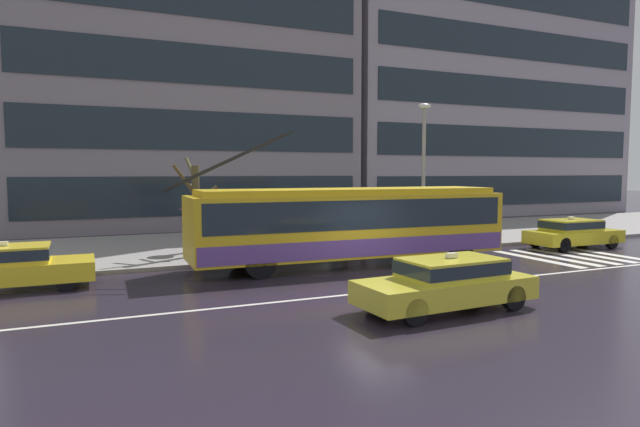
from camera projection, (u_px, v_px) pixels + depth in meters
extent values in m
plane|color=#27202C|center=(383.00, 281.00, 16.46)|extent=(160.00, 160.00, 0.00)
cube|color=gray|center=(280.00, 242.00, 25.15)|extent=(80.00, 10.00, 0.14)
cube|color=beige|center=(536.00, 259.00, 20.62)|extent=(0.44, 4.40, 0.01)
cube|color=beige|center=(554.00, 257.00, 20.98)|extent=(0.44, 4.40, 0.01)
cube|color=beige|center=(570.00, 256.00, 21.34)|extent=(0.44, 4.40, 0.01)
cube|color=beige|center=(587.00, 255.00, 21.70)|extent=(0.44, 4.40, 0.01)
cube|color=beige|center=(602.00, 253.00, 22.06)|extent=(0.44, 4.40, 0.01)
cube|color=silver|center=(405.00, 289.00, 15.37)|extent=(72.00, 0.14, 0.01)
cube|color=gold|center=(350.00, 224.00, 19.14)|extent=(11.46, 2.86, 2.14)
cube|color=gold|center=(350.00, 191.00, 19.05)|extent=(10.77, 2.59, 0.20)
cube|color=#1E2833|center=(350.00, 212.00, 19.11)|extent=(11.01, 2.88, 0.99)
cube|color=#664393|center=(350.00, 243.00, 19.19)|extent=(11.35, 2.89, 0.60)
cube|color=#1E2833|center=(479.00, 208.00, 21.22)|extent=(0.18, 2.24, 1.07)
cube|color=black|center=(476.00, 194.00, 21.12)|extent=(0.21, 1.94, 0.28)
cylinder|color=black|center=(226.00, 161.00, 17.66)|extent=(4.17, 0.18, 1.97)
cylinder|color=black|center=(231.00, 160.00, 17.01)|extent=(4.17, 0.18, 1.97)
cylinder|color=black|center=(425.00, 242.00, 21.70)|extent=(1.05, 0.33, 1.04)
cylinder|color=black|center=(459.00, 249.00, 19.63)|extent=(1.05, 0.33, 1.04)
cylinder|color=black|center=(243.00, 252.00, 18.89)|extent=(1.05, 0.33, 1.04)
cylinder|color=black|center=(260.00, 262.00, 16.81)|extent=(1.05, 0.33, 1.04)
cube|color=yellow|center=(11.00, 272.00, 15.23)|extent=(4.42, 1.83, 0.55)
cube|color=yellow|center=(3.00, 255.00, 15.12)|extent=(2.39, 1.57, 0.48)
cube|color=#1E2833|center=(3.00, 254.00, 15.12)|extent=(2.43, 1.59, 0.31)
cube|color=silver|center=(2.00, 244.00, 15.10)|extent=(0.28, 0.16, 0.12)
cylinder|color=black|center=(68.00, 270.00, 16.57)|extent=(0.62, 0.20, 0.62)
cylinder|color=black|center=(67.00, 280.00, 15.10)|extent=(0.62, 0.20, 0.62)
cube|color=yellow|center=(574.00, 236.00, 23.56)|extent=(4.30, 1.78, 0.55)
cube|color=yellow|center=(571.00, 225.00, 23.45)|extent=(2.32, 1.52, 0.48)
cube|color=#1E2833|center=(571.00, 224.00, 23.45)|extent=(2.37, 1.54, 0.31)
cube|color=silver|center=(571.00, 218.00, 23.43)|extent=(0.28, 0.16, 0.12)
cylinder|color=black|center=(582.00, 237.00, 24.84)|extent=(0.62, 0.20, 0.62)
cylinder|color=black|center=(612.00, 241.00, 23.42)|extent=(0.62, 0.20, 0.62)
cylinder|color=black|center=(536.00, 240.00, 23.73)|extent=(0.62, 0.20, 0.62)
cylinder|color=black|center=(564.00, 245.00, 22.31)|extent=(0.62, 0.20, 0.62)
cube|color=yellow|center=(445.00, 289.00, 12.99)|extent=(4.53, 1.94, 0.55)
cube|color=yellow|center=(451.00, 268.00, 13.03)|extent=(2.47, 1.60, 0.48)
cube|color=#1E2833|center=(451.00, 267.00, 13.03)|extent=(2.52, 1.62, 0.31)
cube|color=silver|center=(452.00, 255.00, 13.01)|extent=(0.29, 0.17, 0.12)
cylinder|color=black|center=(415.00, 312.00, 11.67)|extent=(0.63, 0.23, 0.62)
cylinder|color=black|center=(377.00, 297.00, 13.03)|extent=(0.63, 0.23, 0.62)
cylinder|color=black|center=(513.00, 298.00, 12.98)|extent=(0.63, 0.23, 0.62)
cylinder|color=black|center=(470.00, 286.00, 14.34)|extent=(0.63, 0.23, 0.62)
cylinder|color=gray|center=(345.00, 221.00, 21.81)|extent=(0.08, 0.08, 2.40)
cylinder|color=gray|center=(253.00, 225.00, 20.27)|extent=(0.08, 0.08, 2.40)
cylinder|color=gray|center=(330.00, 218.00, 23.10)|extent=(0.08, 0.08, 2.40)
cylinder|color=gray|center=(243.00, 222.00, 21.56)|extent=(0.08, 0.08, 2.40)
cube|color=#99ADB2|center=(288.00, 219.00, 22.32)|extent=(3.67, 0.04, 1.92)
cube|color=#B2B2B7|center=(294.00, 191.00, 21.59)|extent=(4.16, 1.71, 0.08)
cube|color=brown|center=(291.00, 239.00, 22.07)|extent=(2.70, 0.36, 0.08)
cylinder|color=#524A4E|center=(348.00, 241.00, 21.71)|extent=(0.14, 0.14, 0.84)
cylinder|color=#524A4E|center=(344.00, 241.00, 21.65)|extent=(0.14, 0.14, 0.84)
cylinder|color=#47312F|center=(346.00, 224.00, 21.63)|extent=(0.36, 0.36, 0.56)
sphere|color=#DDA088|center=(346.00, 214.00, 21.60)|extent=(0.24, 0.24, 0.24)
cone|color=#2F8342|center=(349.00, 206.00, 21.62)|extent=(1.18, 1.18, 0.27)
cylinder|color=#333333|center=(349.00, 219.00, 21.66)|extent=(0.02, 0.02, 0.76)
cylinder|color=navy|center=(306.00, 236.00, 23.40)|extent=(0.14, 0.14, 0.86)
cylinder|color=navy|center=(309.00, 235.00, 23.48)|extent=(0.14, 0.14, 0.86)
cylinder|color=navy|center=(307.00, 219.00, 23.38)|extent=(0.39, 0.39, 0.57)
sphere|color=tan|center=(307.00, 210.00, 23.35)|extent=(0.21, 0.21, 0.21)
cone|color=black|center=(310.00, 204.00, 23.39)|extent=(1.05, 1.05, 0.27)
cylinder|color=#333333|center=(310.00, 215.00, 23.43)|extent=(0.02, 0.02, 0.73)
cylinder|color=#2B234C|center=(191.00, 242.00, 21.32)|extent=(0.14, 0.14, 0.87)
cylinder|color=#2B234C|center=(187.00, 242.00, 21.31)|extent=(0.14, 0.14, 0.87)
cylinder|color=#8B825A|center=(188.00, 223.00, 21.26)|extent=(0.47, 0.47, 0.60)
sphere|color=tan|center=(188.00, 213.00, 21.22)|extent=(0.20, 0.20, 0.20)
cone|color=#27152A|center=(191.00, 206.00, 21.20)|extent=(1.40, 1.40, 0.27)
cylinder|color=#333333|center=(191.00, 219.00, 21.24)|extent=(0.02, 0.02, 0.74)
cylinder|color=gray|center=(423.00, 177.00, 23.46)|extent=(0.16, 0.16, 5.93)
ellipsoid|color=silver|center=(424.00, 106.00, 23.22)|extent=(0.60, 0.32, 0.24)
cylinder|color=brown|center=(196.00, 211.00, 20.35)|extent=(0.29, 0.29, 3.44)
cylinder|color=brown|center=(191.00, 168.00, 20.70)|extent=(0.27, 1.20, 0.87)
cylinder|color=brown|center=(193.00, 192.00, 20.82)|extent=(0.13, 1.21, 0.67)
cylinder|color=brown|center=(185.00, 180.00, 20.06)|extent=(0.93, 0.23, 1.21)
cylinder|color=brown|center=(206.00, 195.00, 20.56)|extent=(0.96, 0.34, 0.73)
cube|color=gray|center=(176.00, 6.00, 36.28)|extent=(20.24, 15.55, 29.08)
cube|color=#1E2833|center=(202.00, 196.00, 30.14)|extent=(19.02, 0.06, 2.18)
cube|color=#1E2833|center=(201.00, 131.00, 29.85)|extent=(19.02, 0.06, 2.18)
cube|color=#1E2833|center=(200.00, 64.00, 29.57)|extent=(19.02, 0.06, 2.18)
cube|color=#978D9C|center=(466.00, 105.00, 44.72)|extent=(24.84, 11.41, 17.87)
cube|color=#1E2833|center=(513.00, 190.00, 40.03)|extent=(23.35, 0.06, 2.14)
cube|color=#1E2833|center=(515.00, 142.00, 39.74)|extent=(23.35, 0.06, 2.14)
cube|color=#1E2833|center=(516.00, 93.00, 39.46)|extent=(23.35, 0.06, 2.14)
cube|color=#1E2833|center=(518.00, 44.00, 39.18)|extent=(23.35, 0.06, 2.14)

